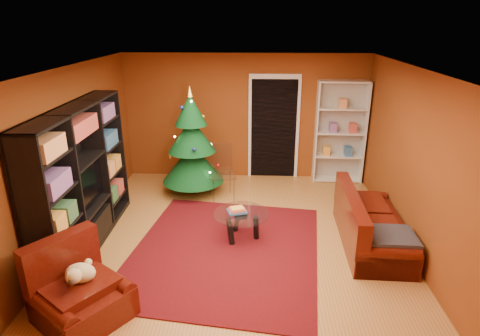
{
  "coord_description": "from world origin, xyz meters",
  "views": [
    {
      "loc": [
        0.27,
        -5.44,
        3.24
      ],
      "look_at": [
        0.0,
        0.4,
        1.05
      ],
      "focal_mm": 30.0,
      "sensor_mm": 36.0,
      "label": 1
    }
  ],
  "objects_px": {
    "media_unit": "(82,179)",
    "coffee_table": "(241,225)",
    "rug": "(225,250)",
    "gift_box_teal": "(178,181)",
    "armchair": "(81,291)",
    "gift_box_red": "(189,177)",
    "gift_box_green": "(190,183)",
    "acrylic_chair": "(222,175)",
    "christmas_tree": "(192,143)",
    "dog": "(80,273)",
    "white_bookshelf": "(340,133)",
    "sofa": "(373,219)"
  },
  "relations": [
    {
      "from": "media_unit",
      "to": "coffee_table",
      "type": "distance_m",
      "value": 2.46
    },
    {
      "from": "rug",
      "to": "coffee_table",
      "type": "xyz_separation_m",
      "value": [
        0.22,
        0.37,
        0.22
      ]
    },
    {
      "from": "gift_box_teal",
      "to": "armchair",
      "type": "height_order",
      "value": "armchair"
    },
    {
      "from": "gift_box_teal",
      "to": "gift_box_red",
      "type": "bearing_deg",
      "value": 63.93
    },
    {
      "from": "gift_box_green",
      "to": "acrylic_chair",
      "type": "bearing_deg",
      "value": -28.63
    },
    {
      "from": "armchair",
      "to": "coffee_table",
      "type": "height_order",
      "value": "armchair"
    },
    {
      "from": "christmas_tree",
      "to": "acrylic_chair",
      "type": "relative_size",
      "value": 2.27
    },
    {
      "from": "rug",
      "to": "dog",
      "type": "height_order",
      "value": "dog"
    },
    {
      "from": "white_bookshelf",
      "to": "acrylic_chair",
      "type": "distance_m",
      "value": 2.62
    },
    {
      "from": "media_unit",
      "to": "gift_box_green",
      "type": "xyz_separation_m",
      "value": [
        1.21,
        2.08,
        -0.91
      ]
    },
    {
      "from": "media_unit",
      "to": "dog",
      "type": "xyz_separation_m",
      "value": [
        0.58,
        -1.59,
        -0.49
      ]
    },
    {
      "from": "rug",
      "to": "dog",
      "type": "distance_m",
      "value": 2.15
    },
    {
      "from": "rug",
      "to": "gift_box_green",
      "type": "xyz_separation_m",
      "value": [
        -0.88,
        2.24,
        0.13
      ]
    },
    {
      "from": "gift_box_green",
      "to": "rug",
      "type": "bearing_deg",
      "value": -68.55
    },
    {
      "from": "media_unit",
      "to": "gift_box_green",
      "type": "bearing_deg",
      "value": 58.76
    },
    {
      "from": "dog",
      "to": "media_unit",
      "type": "bearing_deg",
      "value": 56.07
    },
    {
      "from": "dog",
      "to": "coffee_table",
      "type": "xyz_separation_m",
      "value": [
        1.73,
        1.8,
        -0.34
      ]
    },
    {
      "from": "gift_box_green",
      "to": "armchair",
      "type": "bearing_deg",
      "value": -99.36
    },
    {
      "from": "christmas_tree",
      "to": "white_bookshelf",
      "type": "distance_m",
      "value": 3.03
    },
    {
      "from": "gift_box_red",
      "to": "armchair",
      "type": "distance_m",
      "value": 4.21
    },
    {
      "from": "rug",
      "to": "christmas_tree",
      "type": "bearing_deg",
      "value": 110.71
    },
    {
      "from": "sofa",
      "to": "coffee_table",
      "type": "relative_size",
      "value": 2.22
    },
    {
      "from": "media_unit",
      "to": "white_bookshelf",
      "type": "xyz_separation_m",
      "value": [
        4.22,
        2.72,
        -0.01
      ]
    },
    {
      "from": "media_unit",
      "to": "gift_box_green",
      "type": "distance_m",
      "value": 2.57
    },
    {
      "from": "sofa",
      "to": "rug",
      "type": "bearing_deg",
      "value": 100.1
    },
    {
      "from": "armchair",
      "to": "rug",
      "type": "bearing_deg",
      "value": -9.12
    },
    {
      "from": "rug",
      "to": "gift_box_teal",
      "type": "bearing_deg",
      "value": 116.42
    },
    {
      "from": "dog",
      "to": "coffee_table",
      "type": "relative_size",
      "value": 0.47
    },
    {
      "from": "christmas_tree",
      "to": "gift_box_green",
      "type": "relative_size",
      "value": 7.46
    },
    {
      "from": "media_unit",
      "to": "rug",
      "type": "bearing_deg",
      "value": -5.43
    },
    {
      "from": "gift_box_green",
      "to": "sofa",
      "type": "distance_m",
      "value": 3.64
    },
    {
      "from": "gift_box_teal",
      "to": "gift_box_red",
      "type": "relative_size",
      "value": 1.3
    },
    {
      "from": "rug",
      "to": "dog",
      "type": "xyz_separation_m",
      "value": [
        -1.51,
        -1.43,
        0.56
      ]
    },
    {
      "from": "white_bookshelf",
      "to": "sofa",
      "type": "relative_size",
      "value": 1.13
    },
    {
      "from": "media_unit",
      "to": "gift_box_red",
      "type": "distance_m",
      "value": 2.9
    },
    {
      "from": "dog",
      "to": "acrylic_chair",
      "type": "xyz_separation_m",
      "value": [
        1.3,
        3.3,
        -0.1
      ]
    },
    {
      "from": "dog",
      "to": "sofa",
      "type": "xyz_separation_m",
      "value": [
        3.71,
        1.74,
        -0.15
      ]
    },
    {
      "from": "gift_box_teal",
      "to": "dog",
      "type": "distance_m",
      "value": 3.79
    },
    {
      "from": "gift_box_green",
      "to": "coffee_table",
      "type": "relative_size",
      "value": 0.33
    },
    {
      "from": "white_bookshelf",
      "to": "armchair",
      "type": "distance_m",
      "value": 5.73
    },
    {
      "from": "rug",
      "to": "acrylic_chair",
      "type": "xyz_separation_m",
      "value": [
        -0.21,
        1.87,
        0.45
      ]
    },
    {
      "from": "rug",
      "to": "media_unit",
      "type": "height_order",
      "value": "media_unit"
    },
    {
      "from": "gift_box_red",
      "to": "armchair",
      "type": "relative_size",
      "value": 0.21
    },
    {
      "from": "rug",
      "to": "acrylic_chair",
      "type": "height_order",
      "value": "acrylic_chair"
    },
    {
      "from": "armchair",
      "to": "christmas_tree",
      "type": "bearing_deg",
      "value": 24.79
    },
    {
      "from": "gift_box_green",
      "to": "coffee_table",
      "type": "xyz_separation_m",
      "value": [
        1.1,
        -1.87,
        0.08
      ]
    },
    {
      "from": "gift_box_red",
      "to": "christmas_tree",
      "type": "bearing_deg",
      "value": -71.87
    },
    {
      "from": "christmas_tree",
      "to": "gift_box_teal",
      "type": "relative_size",
      "value": 7.81
    },
    {
      "from": "media_unit",
      "to": "acrylic_chair",
      "type": "distance_m",
      "value": 2.61
    },
    {
      "from": "acrylic_chair",
      "to": "gift_box_green",
      "type": "bearing_deg",
      "value": 136.35
    }
  ]
}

